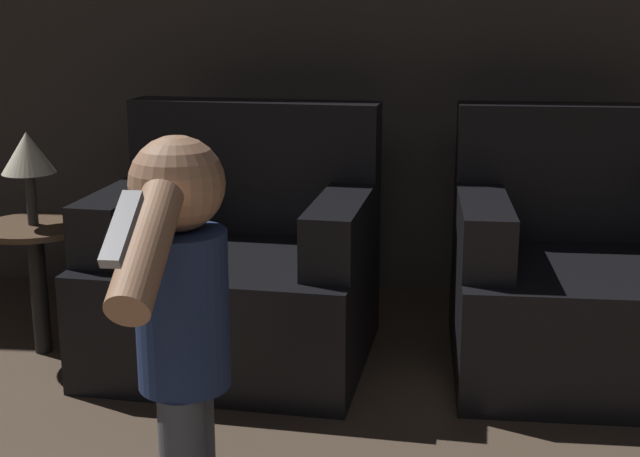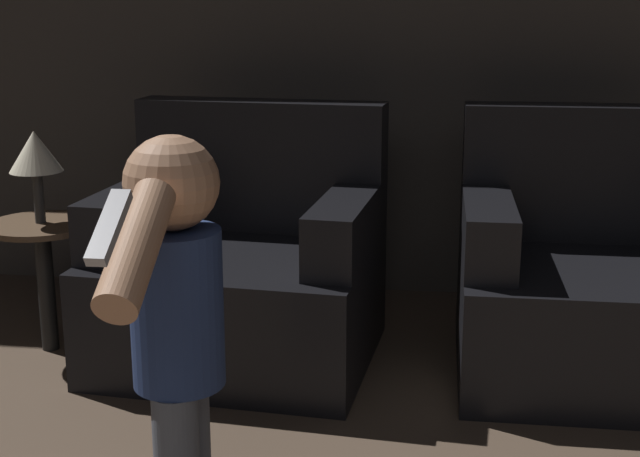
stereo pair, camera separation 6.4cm
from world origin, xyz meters
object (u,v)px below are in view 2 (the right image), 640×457
(armchair_left, at_px, (243,270))
(lamp, at_px, (35,153))
(armchair_right, at_px, (598,284))
(person_toddler, at_px, (176,309))

(armchair_left, height_order, lamp, armchair_left)
(armchair_right, relative_size, lamp, 2.85)
(armchair_right, xyz_separation_m, lamp, (-1.90, -0.06, 0.41))
(person_toddler, bearing_deg, lamp, 34.78)
(person_toddler, distance_m, lamp, 1.31)
(lamp, bearing_deg, person_toddler, -53.07)
(armchair_left, distance_m, person_toddler, 1.13)
(lamp, bearing_deg, armchair_left, 4.49)
(armchair_left, bearing_deg, person_toddler, -80.00)
(person_toddler, bearing_deg, armchair_right, -47.54)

